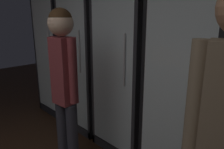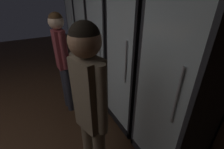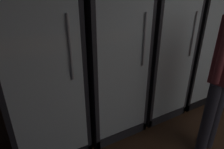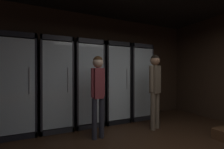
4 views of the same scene
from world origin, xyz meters
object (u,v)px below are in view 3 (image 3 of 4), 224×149
at_px(cooler_left, 109,47).
at_px(cooler_far_right, 221,34).
at_px(cooler_far_left, 39,57).
at_px(cooler_right, 194,37).
at_px(cooler_center, 158,42).

distance_m(cooler_left, cooler_far_right, 2.14).
bearing_deg(cooler_far_right, cooler_far_left, 179.98).
xyz_separation_m(cooler_far_left, cooler_far_right, (2.85, -0.00, 0.01)).
xyz_separation_m(cooler_right, cooler_far_right, (0.71, 0.00, 0.00)).
bearing_deg(cooler_far_left, cooler_far_right, -0.02).
xyz_separation_m(cooler_left, cooler_far_right, (2.14, 0.00, -0.00)).
relative_size(cooler_far_left, cooler_far_right, 1.00).
height_order(cooler_far_left, cooler_right, same).
relative_size(cooler_far_left, cooler_right, 1.00).
xyz_separation_m(cooler_left, cooler_center, (0.71, 0.00, -0.01)).
bearing_deg(cooler_far_left, cooler_left, -0.08).
relative_size(cooler_left, cooler_center, 1.00).
distance_m(cooler_far_left, cooler_right, 2.14).
xyz_separation_m(cooler_left, cooler_right, (1.42, -0.00, -0.00)).
bearing_deg(cooler_left, cooler_far_right, 0.00).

